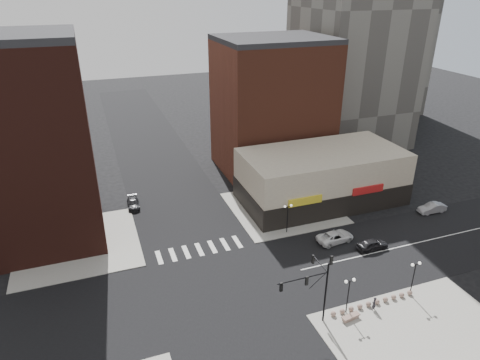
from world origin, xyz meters
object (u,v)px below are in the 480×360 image
street_lamp_se_b (415,270)px  silver_sedan (432,208)px  street_lamp_se_a (349,287)px  traffic_signal (316,281)px  stone_bench (351,317)px  pedestrian (374,304)px  dark_sedan_north (133,203)px  white_suv (335,237)px  street_lamp_ne (288,212)px  dark_sedan_east (372,244)px

street_lamp_se_b → silver_sedan: bearing=42.0°
street_lamp_se_a → silver_sedan: (23.47, 13.91, -2.59)m
traffic_signal → stone_bench: traffic_signal is taller
traffic_signal → pedestrian: (6.62, -0.78, -4.06)m
silver_sedan → pedestrian: bearing=-53.2°
street_lamp_se_a → dark_sedan_north: bearing=119.8°
dark_sedan_north → stone_bench: size_ratio=2.07×
traffic_signal → silver_sedan: size_ratio=1.83×
dark_sedan_north → pedestrian: pedestrian is taller
stone_bench → street_lamp_se_b: bearing=-1.2°
white_suv → dark_sedan_north: bearing=46.4°
street_lamp_se_b → street_lamp_ne: (-7.00, 16.00, 0.00)m
street_lamp_ne → silver_sedan: size_ratio=0.98×
dark_sedan_east → silver_sedan: silver_sedan is taller
dark_sedan_east → stone_bench: (-9.58, -9.83, -0.33)m
traffic_signal → street_lamp_se_b: bearing=-0.8°
street_lamp_se_b → pedestrian: street_lamp_se_b is taller
dark_sedan_east → pedestrian: pedestrian is taller
street_lamp_ne → pedestrian: 16.88m
street_lamp_se_b → pedestrian: bearing=-173.3°
silver_sedan → pedestrian: 25.21m
white_suv → pedestrian: (-3.16, -12.61, 0.20)m
dark_sedan_north → street_lamp_ne: bearing=-35.4°
traffic_signal → stone_bench: (3.65, -1.17, -4.59)m
street_lamp_se_a → white_suv: (6.01, 12.00, -2.59)m
silver_sedan → pedestrian: pedestrian is taller
street_lamp_se_b → dark_sedan_east: 9.32m
street_lamp_ne → dark_sedan_east: 11.39m
silver_sedan → stone_bench: size_ratio=2.07×
stone_bench → dark_sedan_east: bearing=37.5°
street_lamp_se_b → silver_sedan: (15.47, 13.91, -2.59)m
silver_sedan → dark_sedan_north: bearing=-110.4°
pedestrian → stone_bench: pedestrian is taller
street_lamp_se_a → street_lamp_ne: 16.03m
street_lamp_se_b → pedestrian: size_ratio=2.67×
street_lamp_se_a → silver_sedan: street_lamp_se_a is taller
street_lamp_se_a → stone_bench: street_lamp_se_a is taller
white_suv → dark_sedan_east: 4.68m
dark_sedan_east → pedestrian: (-6.61, -9.44, 0.21)m
traffic_signal → silver_sedan: 30.80m
traffic_signal → pedestrian: size_ratio=4.99×
pedestrian → dark_sedan_north: bearing=-83.2°
white_suv → dark_sedan_east: bearing=-138.0°
street_lamp_se_b → pedestrian: (-5.15, -0.61, -2.39)m
dark_sedan_north → stone_bench: bearing=-58.4°
street_lamp_ne → dark_sedan_north: (-18.47, 14.49, -2.68)m
dark_sedan_east → pedestrian: 11.53m
pedestrian → stone_bench: size_ratio=0.76×
traffic_signal → dark_sedan_east: traffic_signal is taller
street_lamp_se_b → dark_sedan_north: (-25.47, 30.49, -2.68)m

